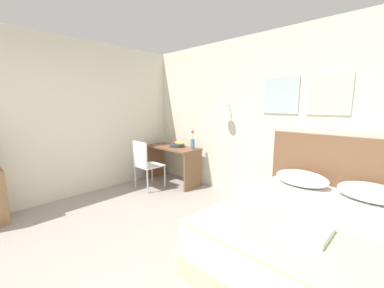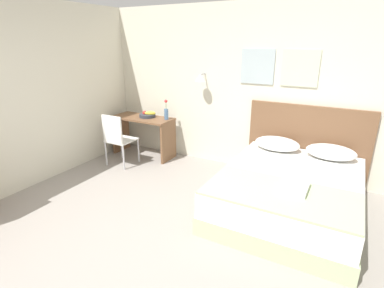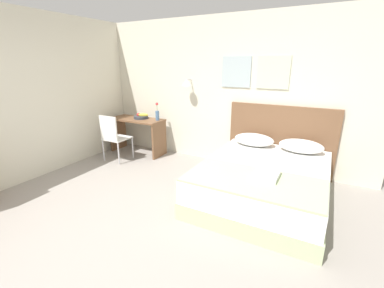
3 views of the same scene
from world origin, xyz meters
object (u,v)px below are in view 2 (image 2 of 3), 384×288
Objects in this scene: pillow_left at (277,144)px; desk_chair at (117,136)px; headboard at (306,144)px; flower_vase at (166,112)px; bed at (289,193)px; desk at (143,129)px; pillow_right at (331,152)px; fruit_bowl at (148,115)px; folded_towel_near_foot at (294,187)px; throw_blanket at (280,194)px.

pillow_left is 0.72× the size of desk_chair.
headboard reaches higher than flower_vase.
bed is 1.79× the size of desk.
headboard reaches higher than desk.
pillow_left is 0.57× the size of desk.
flower_vase reaches higher than desk.
desk is (-2.84, -0.34, -0.08)m from headboard.
pillow_right is 3.13m from fruit_bowl.
headboard is 2.78m from fruit_bowl.
folded_towel_near_foot is at bearing -68.39° from pillow_left.
headboard is 1.11× the size of throw_blanket.
bed is at bearing 90.00° from throw_blanket.
desk is at bearing -170.70° from flower_vase.
throw_blanket is at bearing -26.56° from fruit_bowl.
throw_blanket is (-0.37, -1.38, -0.09)m from pillow_right.
fruit_bowl is at bearing -174.12° from headboard.
pillow_right is 1.87× the size of folded_towel_near_foot.
throw_blanket is (0.00, -0.60, 0.27)m from bed.
headboard is at bearing 94.50° from folded_towel_near_foot.
throw_blanket is at bearing -25.03° from desk.
pillow_right reaches higher than bed.
fruit_bowl reaches higher than bed.
flower_vase is at bearing 179.31° from pillow_left.
fruit_bowl is at bearing 33.18° from desk.
pillow_left is at bearing 111.61° from folded_towel_near_foot.
pillow_left is 2.10× the size of fruit_bowl.
pillow_right is 2.10× the size of fruit_bowl.
pillow_left reaches higher than bed.
desk_chair is at bearing -127.82° from flower_vase.
headboard reaches higher than bed.
pillow_right is 3.21m from desk.
headboard is 2.67× the size of pillow_right.
throw_blanket is (0.00, -1.66, -0.06)m from headboard.
flower_vase is at bearing 153.09° from folded_towel_near_foot.
fruit_bowl reaches higher than desk.
desk_chair is 0.74m from fruit_bowl.
headboard is 1.66m from throw_blanket.
flower_vase is (-2.36, 0.80, 0.61)m from bed.
throw_blanket is at bearing -105.01° from pillow_right.
flower_vase is (-2.73, 0.02, 0.25)m from pillow_right.
pillow_right is at bearing 11.75° from desk_chair.
fruit_bowl is 0.41m from flower_vase.
desk reaches higher than pillow_left.
desk_chair is 2.55× the size of flower_vase.
desk_chair is (-2.91, -0.96, -0.06)m from headboard.
throw_blanket is 1.38× the size of desk.
fruit_bowl is (-2.75, -0.28, 0.19)m from headboard.
folded_towel_near_foot is 3.18m from desk.
desk_chair is at bearing 178.07° from bed.
bed is at bearing -15.77° from fruit_bowl.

